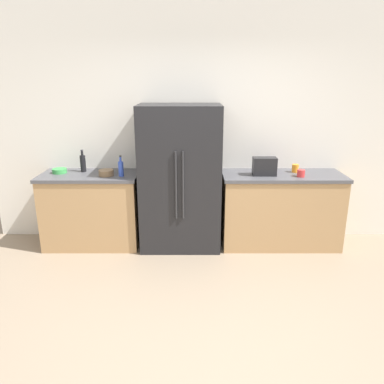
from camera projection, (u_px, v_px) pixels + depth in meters
ground_plane at (203, 329)px, 3.13m from camera, size 10.63×10.63×0.00m
kitchen_back_panel at (200, 118)px, 4.61m from camera, size 5.32×0.10×3.09m
counter_left at (92, 210)px, 4.60m from camera, size 1.18×0.60×0.92m
counter_right at (280, 210)px, 4.60m from camera, size 1.46×0.60×0.92m
refrigerator at (180, 178)px, 4.46m from camera, size 0.96×0.63×1.74m
toaster at (265, 166)px, 4.38m from camera, size 0.28×0.14×0.22m
bottle_a at (83, 163)px, 4.55m from camera, size 0.07×0.07×0.27m
bottle_b at (121, 168)px, 4.35m from camera, size 0.06×0.06×0.25m
cup_a at (272, 169)px, 4.56m from camera, size 0.08×0.08×0.07m
cup_b at (295, 168)px, 4.54m from camera, size 0.08×0.08×0.10m
cup_c at (301, 173)px, 4.33m from camera, size 0.09×0.09×0.08m
bowl_a at (106, 173)px, 4.39m from camera, size 0.18×0.18×0.07m
bowl_b at (60, 171)px, 4.51m from camera, size 0.17×0.17×0.05m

